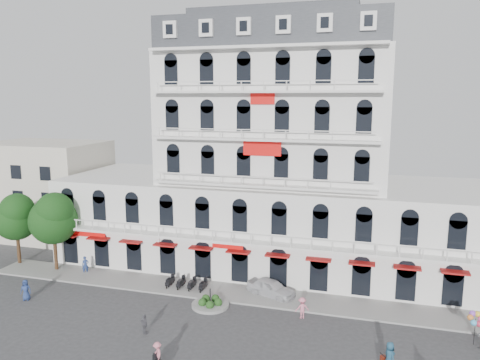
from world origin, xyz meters
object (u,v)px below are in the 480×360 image
at_px(parked_car, 271,288).
at_px(balloon_vendor, 480,330).
at_px(rider_east, 389,359).
at_px(rider_center, 158,356).

bearing_deg(parked_car, balloon_vendor, -84.01).
bearing_deg(parked_car, rider_east, -113.87).
height_order(parked_car, rider_east, rider_east).
distance_m(parked_car, rider_east, 13.90).
bearing_deg(balloon_vendor, rider_center, -156.27).
bearing_deg(rider_center, rider_east, 64.43).
xyz_separation_m(rider_east, balloon_vendor, (6.22, 5.49, 0.08)).
xyz_separation_m(parked_car, rider_east, (9.84, -9.81, 0.40)).
xyz_separation_m(parked_car, balloon_vendor, (16.06, -4.32, 0.49)).
bearing_deg(rider_east, balloon_vendor, -83.47).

